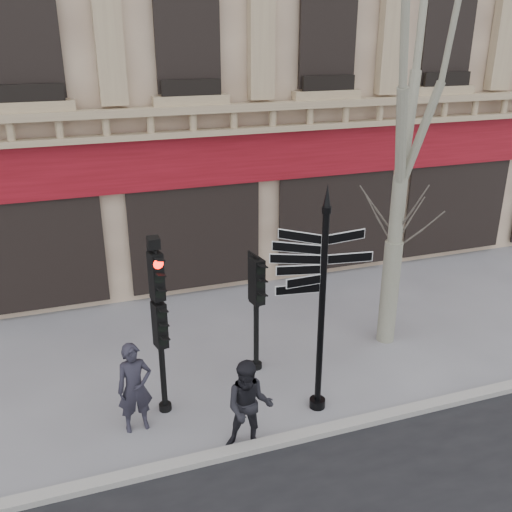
{
  "coord_description": "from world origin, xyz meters",
  "views": [
    {
      "loc": [
        -3.02,
        -8.7,
        6.66
      ],
      "look_at": [
        0.17,
        0.6,
        2.69
      ],
      "focal_mm": 40.0,
      "sensor_mm": 36.0,
      "label": 1
    }
  ],
  "objects_px": {
    "pedestrian_a": "(135,388)",
    "traffic_signal_secondary": "(256,293)",
    "traffic_signal_main": "(158,306)",
    "pedestrian_b": "(249,406)",
    "plane_tree": "(414,37)",
    "fingerpost": "(324,265)"
  },
  "relations": [
    {
      "from": "pedestrian_a",
      "to": "traffic_signal_secondary",
      "type": "bearing_deg",
      "value": 18.54
    },
    {
      "from": "traffic_signal_main",
      "to": "pedestrian_b",
      "type": "relative_size",
      "value": 2.06
    },
    {
      "from": "plane_tree",
      "to": "pedestrian_a",
      "type": "bearing_deg",
      "value": -167.55
    },
    {
      "from": "traffic_signal_secondary",
      "to": "plane_tree",
      "type": "bearing_deg",
      "value": -7.17
    },
    {
      "from": "traffic_signal_main",
      "to": "pedestrian_b",
      "type": "height_order",
      "value": "traffic_signal_main"
    },
    {
      "from": "traffic_signal_secondary",
      "to": "plane_tree",
      "type": "distance_m",
      "value": 5.71
    },
    {
      "from": "traffic_signal_main",
      "to": "pedestrian_b",
      "type": "distance_m",
      "value": 2.31
    },
    {
      "from": "fingerpost",
      "to": "plane_tree",
      "type": "distance_m",
      "value": 4.72
    },
    {
      "from": "pedestrian_a",
      "to": "fingerpost",
      "type": "bearing_deg",
      "value": -13.31
    },
    {
      "from": "fingerpost",
      "to": "traffic_signal_secondary",
      "type": "xyz_separation_m",
      "value": [
        -0.66,
        1.62,
        -1.16
      ]
    },
    {
      "from": "plane_tree",
      "to": "traffic_signal_main",
      "type": "bearing_deg",
      "value": -170.0
    },
    {
      "from": "traffic_signal_secondary",
      "to": "pedestrian_b",
      "type": "height_order",
      "value": "traffic_signal_secondary"
    },
    {
      "from": "fingerpost",
      "to": "pedestrian_b",
      "type": "bearing_deg",
      "value": -139.66
    },
    {
      "from": "pedestrian_b",
      "to": "traffic_signal_secondary",
      "type": "bearing_deg",
      "value": 87.58
    },
    {
      "from": "pedestrian_b",
      "to": "traffic_signal_main",
      "type": "bearing_deg",
      "value": 147.48
    },
    {
      "from": "fingerpost",
      "to": "traffic_signal_main",
      "type": "relative_size",
      "value": 1.26
    },
    {
      "from": "fingerpost",
      "to": "plane_tree",
      "type": "xyz_separation_m",
      "value": [
        2.51,
        1.77,
        3.58
      ]
    },
    {
      "from": "fingerpost",
      "to": "pedestrian_b",
      "type": "height_order",
      "value": "fingerpost"
    },
    {
      "from": "fingerpost",
      "to": "pedestrian_a",
      "type": "distance_m",
      "value": 3.9
    },
    {
      "from": "traffic_signal_main",
      "to": "plane_tree",
      "type": "height_order",
      "value": "plane_tree"
    },
    {
      "from": "traffic_signal_main",
      "to": "pedestrian_a",
      "type": "height_order",
      "value": "traffic_signal_main"
    },
    {
      "from": "fingerpost",
      "to": "traffic_signal_secondary",
      "type": "distance_m",
      "value": 2.1
    }
  ]
}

